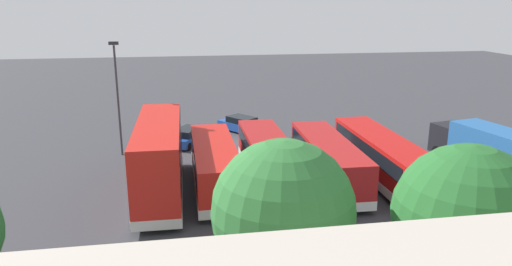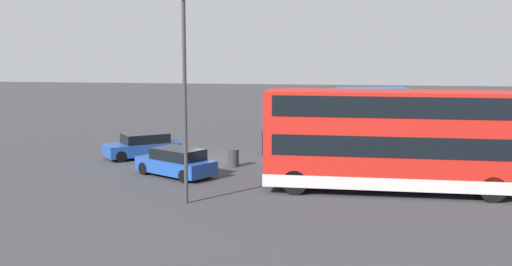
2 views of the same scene
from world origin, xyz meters
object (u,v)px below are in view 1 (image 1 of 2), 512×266
object	(u,v)px
box_truck_blue	(481,146)
car_small_green	(189,136)
lamp_post_tall	(117,91)
bus_double_decker_fifth	(160,156)
bus_single_deck_third	(269,160)
bus_single_deck_fourth	(215,165)
bus_single_deck_near_end	(382,156)
bus_single_deck_second	(328,160)
waste_bin_yellow	(227,145)
car_hatchback_silver	(241,124)

from	to	relation	value
box_truck_blue	car_small_green	bearing A→B (deg)	-25.19
box_truck_blue	lamp_post_tall	world-z (taller)	lamp_post_tall
lamp_post_tall	bus_double_decker_fifth	bearing A→B (deg)	110.80
bus_single_deck_third	bus_single_deck_fourth	xyz separation A→B (m)	(3.56, 0.37, -0.00)
bus_single_deck_fourth	bus_double_decker_fifth	world-z (taller)	bus_double_decker_fifth
bus_single_deck_near_end	bus_double_decker_fifth	world-z (taller)	bus_double_decker_fifth
bus_double_decker_fifth	box_truck_blue	size ratio (longest dim) A/B	1.44
bus_single_deck_second	bus_double_decker_fifth	bearing A→B (deg)	-0.24
bus_single_deck_fourth	waste_bin_yellow	bearing A→B (deg)	-101.55
bus_single_deck_fourth	bus_double_decker_fifth	distance (m)	3.46
bus_single_deck_fourth	lamp_post_tall	world-z (taller)	lamp_post_tall
bus_single_deck_near_end	lamp_post_tall	world-z (taller)	lamp_post_tall
box_truck_blue	car_small_green	world-z (taller)	box_truck_blue
bus_single_deck_third	car_small_green	bearing A→B (deg)	-63.26
bus_single_deck_near_end	box_truck_blue	bearing A→B (deg)	-174.21
lamp_post_tall	waste_bin_yellow	world-z (taller)	lamp_post_tall
bus_double_decker_fifth	car_small_green	size ratio (longest dim) A/B	2.50
bus_single_deck_near_end	waste_bin_yellow	xyz separation A→B (m)	(9.47, -7.91, -1.15)
bus_single_deck_third	car_small_green	size ratio (longest dim) A/B	2.49
bus_single_deck_second	bus_double_decker_fifth	world-z (taller)	bus_double_decker_fifth
box_truck_blue	waste_bin_yellow	bearing A→B (deg)	-22.43
car_hatchback_silver	lamp_post_tall	bearing A→B (deg)	27.59
bus_single_deck_near_end	bus_single_deck_fourth	size ratio (longest dim) A/B	1.13
bus_double_decker_fifth	car_hatchback_silver	world-z (taller)	bus_double_decker_fifth
bus_single_deck_third	car_hatchback_silver	world-z (taller)	bus_single_deck_third
bus_single_deck_fourth	lamp_post_tall	size ratio (longest dim) A/B	1.19
bus_single_deck_third	bus_single_deck_fourth	distance (m)	3.58
car_hatchback_silver	car_small_green	xyz separation A→B (m)	(4.81, 3.35, -0.00)
bus_single_deck_third	car_hatchback_silver	distance (m)	13.12
bus_single_deck_second	bus_single_deck_fourth	size ratio (longest dim) A/B	1.01
car_small_green	waste_bin_yellow	xyz separation A→B (m)	(-2.93, 2.37, -0.22)
bus_single_deck_third	bus_single_deck_near_end	bearing A→B (deg)	175.83
bus_double_decker_fifth	car_hatchback_silver	distance (m)	15.46
bus_double_decker_fifth	box_truck_blue	bearing A→B (deg)	-177.61
box_truck_blue	car_hatchback_silver	world-z (taller)	box_truck_blue
bus_single_deck_second	box_truck_blue	xyz separation A→B (m)	(-11.54, -0.97, 0.09)
bus_double_decker_fifth	bus_single_deck_third	bearing A→B (deg)	-174.36
bus_single_deck_fourth	box_truck_blue	size ratio (longest dim) A/B	1.32
car_small_green	waste_bin_yellow	size ratio (longest dim) A/B	4.75
bus_single_deck_second	box_truck_blue	bearing A→B (deg)	-175.20
bus_single_deck_near_end	bus_single_deck_second	size ratio (longest dim) A/B	1.12
car_hatchback_silver	bus_single_deck_third	bearing A→B (deg)	90.44
bus_single_deck_near_end	bus_single_deck_second	distance (m)	3.76
car_hatchback_silver	waste_bin_yellow	distance (m)	6.03
bus_double_decker_fifth	lamp_post_tall	distance (m)	9.48
bus_double_decker_fifth	lamp_post_tall	world-z (taller)	lamp_post_tall
bus_single_deck_third	lamp_post_tall	xyz separation A→B (m)	(10.14, -7.84, 3.42)
bus_single_deck_near_end	box_truck_blue	size ratio (longest dim) A/B	1.48
bus_single_deck_second	lamp_post_tall	size ratio (longest dim) A/B	1.19
car_hatchback_silver	bus_single_deck_fourth	bearing A→B (deg)	75.59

